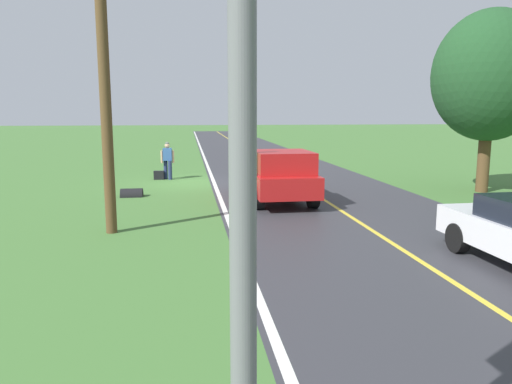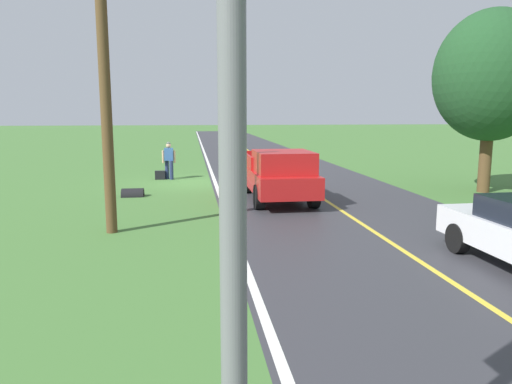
# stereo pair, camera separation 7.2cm
# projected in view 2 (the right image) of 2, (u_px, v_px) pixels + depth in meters

# --- Properties ---
(ground_plane) EXTENTS (200.00, 200.00, 0.00)m
(ground_plane) POSITION_uv_depth(u_px,v_px,m) (193.00, 182.00, 21.72)
(ground_plane) COLOR #427033
(road_surface) EXTENTS (7.68, 120.00, 0.00)m
(road_surface) POSITION_uv_depth(u_px,v_px,m) (295.00, 180.00, 22.33)
(road_surface) COLOR #333338
(road_surface) RESTS_ON ground
(lane_edge_line) EXTENTS (0.16, 117.60, 0.00)m
(lane_edge_line) POSITION_uv_depth(u_px,v_px,m) (215.00, 182.00, 21.85)
(lane_edge_line) COLOR silver
(lane_edge_line) RESTS_ON ground
(lane_centre_line) EXTENTS (0.14, 117.60, 0.00)m
(lane_centre_line) POSITION_uv_depth(u_px,v_px,m) (295.00, 180.00, 22.33)
(lane_centre_line) COLOR gold
(lane_centre_line) RESTS_ON ground
(hitchhiker_walking) EXTENTS (0.62, 0.52, 1.75)m
(hitchhiker_walking) POSITION_uv_depth(u_px,v_px,m) (169.00, 158.00, 22.64)
(hitchhiker_walking) COLOR navy
(hitchhiker_walking) RESTS_ON ground
(suitcase_carried) EXTENTS (0.47, 0.21, 0.41)m
(suitcase_carried) POSITION_uv_depth(u_px,v_px,m) (160.00, 175.00, 22.64)
(suitcase_carried) COLOR black
(suitcase_carried) RESTS_ON ground
(pickup_truck_passing) EXTENTS (2.14, 5.42, 1.82)m
(pickup_truck_passing) POSITION_uv_depth(u_px,v_px,m) (278.00, 174.00, 17.07)
(pickup_truck_passing) COLOR #B21919
(pickup_truck_passing) RESTS_ON ground
(traffic_light_mast) EXTENTS (0.61, 0.32, 5.20)m
(traffic_light_mast) POSITION_uv_depth(u_px,v_px,m) (203.00, 24.00, 2.59)
(traffic_light_mast) COLOR slate
(traffic_light_mast) RESTS_ON ground
(tree_far_side_near) EXTENTS (4.29, 4.29, 6.93)m
(tree_far_side_near) POSITION_uv_depth(u_px,v_px,m) (492.00, 76.00, 18.40)
(tree_far_side_near) COLOR brown
(tree_far_side_near) RESTS_ON ground
(utility_pole_roadside) EXTENTS (0.28, 0.28, 7.09)m
(utility_pole_roadside) POSITION_uv_depth(u_px,v_px,m) (105.00, 94.00, 12.11)
(utility_pole_roadside) COLOR brown
(utility_pole_roadside) RESTS_ON ground
(drainage_culvert) EXTENTS (0.80, 0.60, 0.60)m
(drainage_culvert) POSITION_uv_depth(u_px,v_px,m) (133.00, 196.00, 18.13)
(drainage_culvert) COLOR black
(drainage_culvert) RESTS_ON ground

